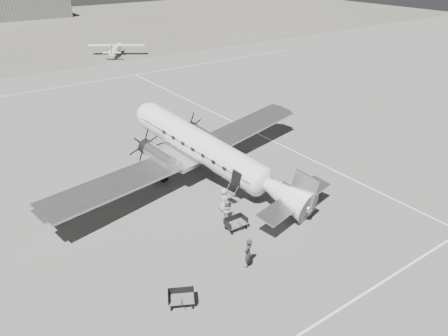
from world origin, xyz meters
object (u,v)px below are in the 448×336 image
Objects in this scene: baggage_cart_near at (236,224)px; passenger at (224,200)px; ground_crew at (248,253)px; dc3_airliner at (210,154)px; baggage_cart_far at (181,299)px; light_plane_right at (116,50)px; ramp_agent at (227,210)px.

passenger reaches higher than baggage_cart_near.
ground_crew is at bearing -114.53° from baggage_cart_near.
dc3_airliner reaches higher than baggage_cart_far.
baggage_cart_far is (-23.36, -63.75, -0.67)m from light_plane_right.
baggage_cart_near is 1.03× the size of baggage_cart_far.
dc3_airliner reaches higher than ground_crew.
baggage_cart_near reaches higher than baggage_cart_far.
dc3_airliner reaches higher than baggage_cart_near.
ramp_agent is (0.26, 1.46, 0.31)m from baggage_cart_near.
passenger is (2.61, 6.29, -0.04)m from ground_crew.
passenger is (-15.58, -56.98, -0.15)m from light_plane_right.
dc3_airliner is 6.23m from ramp_agent.
light_plane_right is 6.62× the size of baggage_cart_near.
ramp_agent reaches higher than baggage_cart_far.
passenger is at bearing 69.27° from baggage_cart_far.
light_plane_right is at bearing 98.12° from baggage_cart_far.
baggage_cart_far is 5.23m from ground_crew.
dc3_airliner is 17.67× the size of baggage_cart_near.
baggage_cart_near is 1.06× the size of ramp_agent.
ground_crew reaches higher than baggage_cart_far.
baggage_cart_near is at bearing 161.16° from passenger.
passenger is (0.48, 1.08, 0.20)m from ramp_agent.
light_plane_right reaches higher than ground_crew.
dc3_airliner is 18.75× the size of ramp_agent.
dc3_airliner is 11.67m from ground_crew.
dc3_airliner is 2.67× the size of light_plane_right.
light_plane_right is at bearing 76.56° from baggage_cart_near.
dc3_airliner is 54.40m from light_plane_right.
baggage_cart_near is at bearing -70.60° from light_plane_right.
baggage_cart_far is 10.33m from passenger.
passenger is (7.78, 6.77, 0.53)m from baggage_cart_far.
light_plane_right is 59.07m from passenger.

